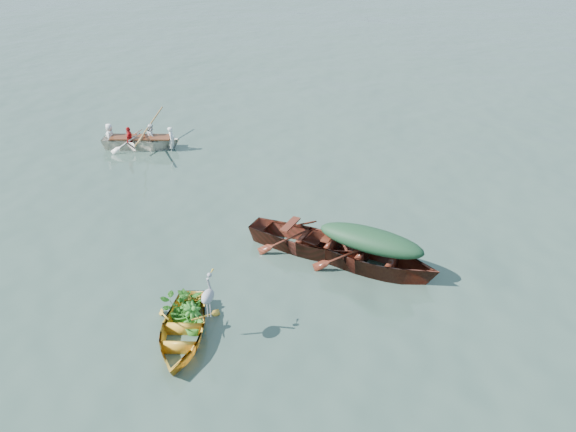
% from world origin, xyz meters
% --- Properties ---
extents(ground, '(140.00, 140.00, 0.00)m').
position_xyz_m(ground, '(0.00, 0.00, 0.00)').
color(ground, '#364C41').
rests_on(ground, ground).
extents(yellow_dinghy, '(1.89, 3.17, 0.79)m').
position_xyz_m(yellow_dinghy, '(-0.57, -0.42, 0.00)').
color(yellow_dinghy, orange).
rests_on(yellow_dinghy, ground).
extents(green_tarp_boat, '(4.73, 2.56, 1.07)m').
position_xyz_m(green_tarp_boat, '(2.68, 2.85, 0.00)').
color(green_tarp_boat, '#512213').
rests_on(green_tarp_boat, ground).
extents(open_wooden_boat, '(4.58, 2.33, 1.02)m').
position_xyz_m(open_wooden_boat, '(1.20, 3.25, 0.00)').
color(open_wooden_boat, maroon).
rests_on(open_wooden_boat, ground).
extents(rowed_boat, '(3.92, 1.93, 0.87)m').
position_xyz_m(rowed_boat, '(-5.79, 8.40, 0.00)').
color(rowed_boat, white).
rests_on(rowed_boat, ground).
extents(green_tarp_cover, '(2.60, 1.41, 0.52)m').
position_xyz_m(green_tarp_cover, '(2.68, 2.85, 0.79)').
color(green_tarp_cover, '#193F24').
rests_on(green_tarp_cover, green_tarp_boat).
extents(thwart_benches, '(2.32, 1.30, 0.04)m').
position_xyz_m(thwart_benches, '(1.20, 3.25, 0.53)').
color(thwart_benches, '#491B11').
rests_on(thwart_benches, open_wooden_boat).
extents(heron, '(0.36, 0.45, 0.92)m').
position_xyz_m(heron, '(-0.04, -0.25, 0.85)').
color(heron, '#9EA0A6').
rests_on(heron, yellow_dinghy).
extents(dinghy_weeds, '(0.88, 1.03, 0.60)m').
position_xyz_m(dinghy_weeds, '(-0.66, 0.13, 0.69)').
color(dinghy_weeds, '#1F6C1C').
rests_on(dinghy_weeds, yellow_dinghy).
extents(rowers, '(2.79, 1.57, 0.76)m').
position_xyz_m(rowers, '(-5.79, 8.40, 0.81)').
color(rowers, silver).
rests_on(rowers, rowed_boat).
extents(oars, '(1.16, 2.67, 0.06)m').
position_xyz_m(oars, '(-5.79, 8.40, 0.46)').
color(oars, olive).
rests_on(oars, rowed_boat).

